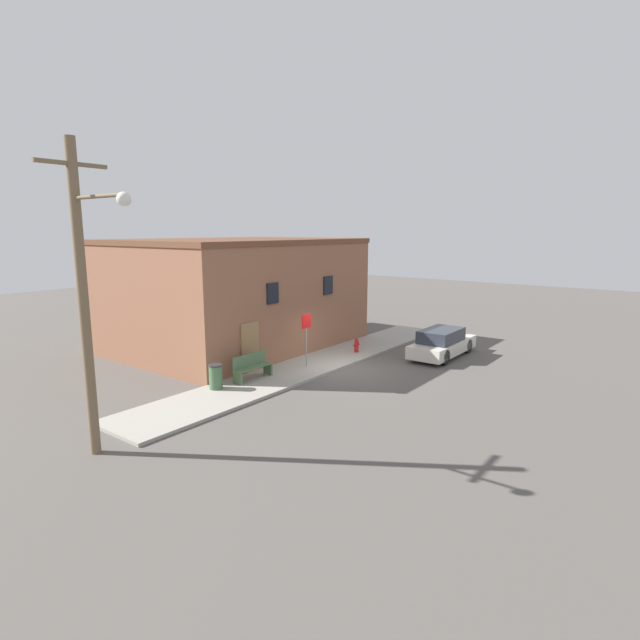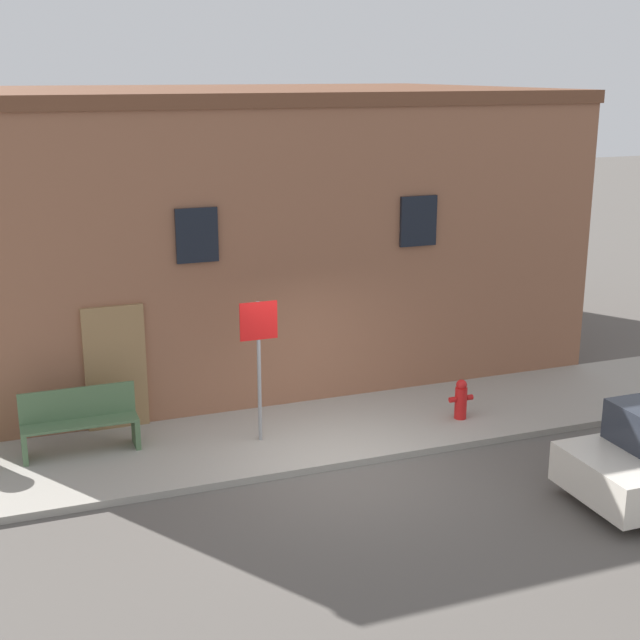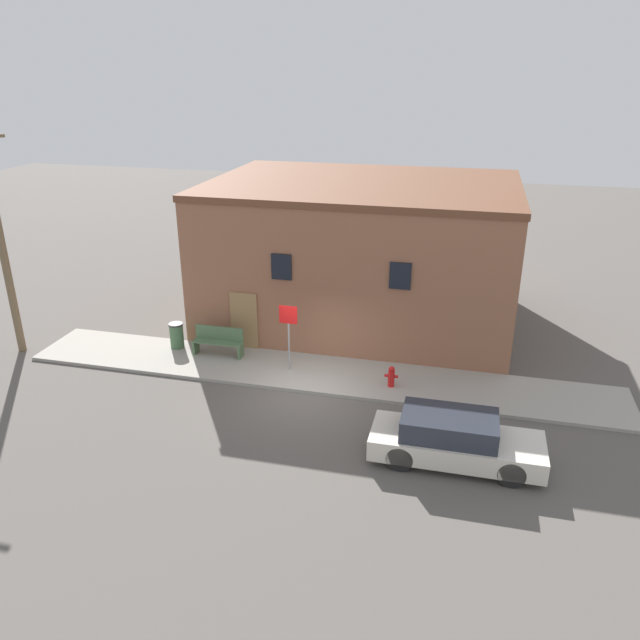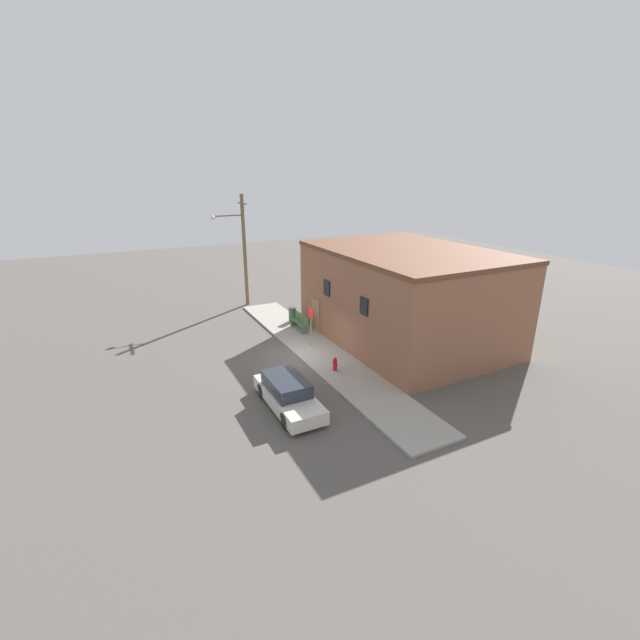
# 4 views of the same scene
# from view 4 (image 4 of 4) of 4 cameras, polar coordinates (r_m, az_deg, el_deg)

# --- Properties ---
(ground_plane) EXTENTS (80.00, 80.00, 0.00)m
(ground_plane) POSITION_cam_4_polar(r_m,az_deg,el_deg) (23.66, -3.03, -4.95)
(ground_plane) COLOR #56514C
(sidewalk) EXTENTS (19.84, 2.64, 0.11)m
(sidewalk) POSITION_cam_4_polar(r_m,az_deg,el_deg) (24.15, -0.16, -4.26)
(sidewalk) COLOR #9E998E
(sidewalk) RESTS_ON ground
(brick_building) EXTENTS (11.59, 8.40, 5.50)m
(brick_building) POSITION_cam_4_polar(r_m,az_deg,el_deg) (25.66, 11.31, 3.18)
(brick_building) COLOR #8E5B42
(brick_building) RESTS_ON ground
(fire_hydrant) EXTENTS (0.44, 0.21, 0.70)m
(fire_hydrant) POSITION_cam_4_polar(r_m,az_deg,el_deg) (21.76, 2.01, -5.86)
(fire_hydrant) COLOR red
(fire_hydrant) RESTS_ON sidewalk
(stop_sign) EXTENTS (0.61, 0.06, 2.30)m
(stop_sign) POSITION_cam_4_polar(r_m,az_deg,el_deg) (24.28, -1.24, 0.03)
(stop_sign) COLOR gray
(stop_sign) RESTS_ON sidewalk
(bench) EXTENTS (1.77, 0.44, 1.01)m
(bench) POSITION_cam_4_polar(r_m,az_deg,el_deg) (27.22, -2.68, -0.26)
(bench) COLOR #4C6B47
(bench) RESTS_ON sidewalk
(trash_bin) EXTENTS (0.51, 0.51, 0.93)m
(trash_bin) POSITION_cam_4_polar(r_m,az_deg,el_deg) (28.77, -3.71, 0.74)
(trash_bin) COLOR #426642
(trash_bin) RESTS_ON sidewalk
(utility_pole) EXTENTS (1.80, 2.45, 8.18)m
(utility_pole) POSITION_cam_4_polar(r_m,az_deg,el_deg) (32.35, -10.27, 9.50)
(utility_pole) COLOR brown
(utility_pole) RESTS_ON ground
(parked_car) EXTENTS (4.42, 1.64, 1.35)m
(parked_car) POSITION_cam_4_polar(r_m,az_deg,el_deg) (18.64, -4.30, -9.79)
(parked_car) COLOR black
(parked_car) RESTS_ON ground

